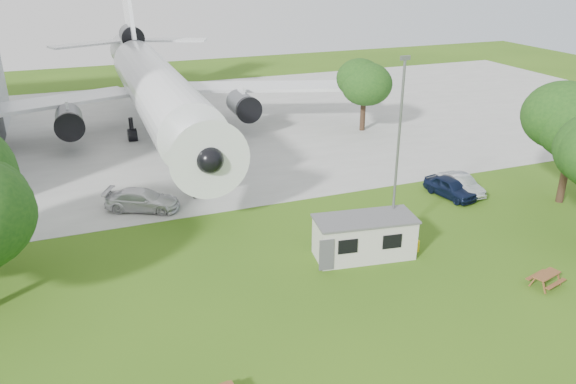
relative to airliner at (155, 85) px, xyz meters
name	(u,v)px	position (x,y,z in m)	size (l,w,h in m)	color
ground	(312,327)	(2.00, -35.86, -5.27)	(160.00, 160.00, 0.00)	#49741A
concrete_apron	(175,128)	(2.00, 2.14, -5.25)	(120.00, 46.00, 0.03)	#B7B7B2
airliner	(155,85)	(0.00, 0.00, 0.00)	(46.36, 47.73, 17.69)	white
site_cabin	(364,237)	(7.90, -30.27, -3.96)	(6.91, 3.52, 2.62)	beige
picnic_east	(545,286)	(15.93, -37.04, -5.27)	(1.80, 1.50, 0.76)	brown
lamp_mast	(397,158)	(10.20, -29.66, 0.73)	(0.16, 0.16, 12.00)	slate
tree_east_back	(576,120)	(25.85, -28.16, 1.12)	(6.61, 6.61, 9.71)	#382619
tree_far_apron	(364,84)	(20.69, -5.87, -0.28)	(5.44, 5.44, 7.73)	#382619
car_ne_hatch	(450,188)	(18.55, -24.37, -4.51)	(1.79, 4.44, 1.51)	black
car_ne_sedan	(461,184)	(19.85, -24.03, -4.55)	(1.52, 4.36, 1.44)	silver
car_apron_van	(142,200)	(-4.06, -18.36, -4.48)	(2.20, 5.41, 1.57)	silver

